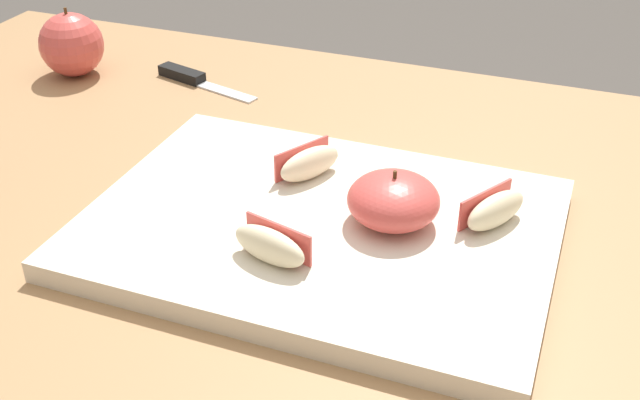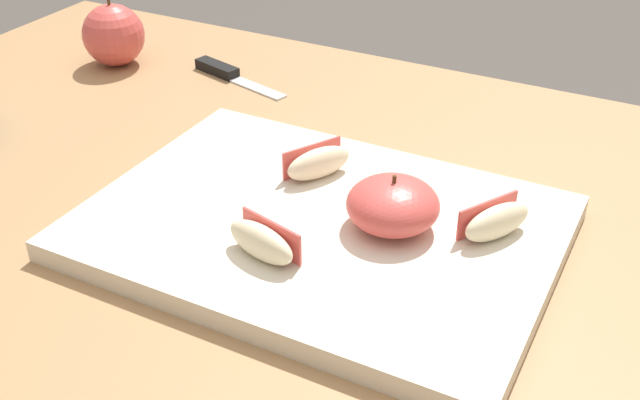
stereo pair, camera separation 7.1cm
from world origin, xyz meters
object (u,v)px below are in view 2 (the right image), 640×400
paring_knife (224,72)px  apple_wedge_right (262,241)px  apple_wedge_front (318,163)px  apple_wedge_middle (496,221)px  apple_half_skin_up (393,205)px  cutting_board (320,228)px  whole_apple_pink_lady (114,35)px

paring_knife → apple_wedge_right: bearing=-52.1°
apple_wedge_front → apple_wedge_middle: 0.19m
apple_wedge_front → apple_wedge_middle: bearing=-6.2°
apple_wedge_front → paring_knife: 0.33m
apple_half_skin_up → paring_knife: size_ratio=0.53×
apple_wedge_front → apple_wedge_right: (0.02, -0.14, 0.00)m
cutting_board → apple_wedge_middle: size_ratio=5.79×
apple_half_skin_up → paring_knife: apple_half_skin_up is taller
whole_apple_pink_lady → apple_wedge_front: bearing=-23.4°
cutting_board → apple_wedge_front: 0.08m
apple_wedge_front → apple_wedge_right: same height
whole_apple_pink_lady → apple_half_skin_up: bearing=-23.9°
cutting_board → apple_wedge_right: apple_wedge_right is taller
cutting_board → whole_apple_pink_lady: bearing=151.3°
apple_wedge_right → apple_wedge_middle: bearing=36.2°
apple_half_skin_up → apple_wedge_right: apple_half_skin_up is taller
apple_wedge_middle → whole_apple_pink_lady: (-0.60, 0.20, 0.01)m
apple_wedge_front → whole_apple_pink_lady: (-0.41, 0.18, 0.01)m
apple_wedge_right → whole_apple_pink_lady: bearing=143.4°
apple_half_skin_up → whole_apple_pink_lady: size_ratio=0.91×
apple_wedge_middle → whole_apple_pink_lady: size_ratio=0.80×
cutting_board → apple_half_skin_up: bearing=16.1°
apple_wedge_right → apple_wedge_middle: 0.21m
apple_wedge_front → apple_wedge_right: 0.15m
apple_half_skin_up → apple_wedge_right: 0.12m
apple_wedge_front → whole_apple_pink_lady: whole_apple_pink_lady is taller
cutting_board → paring_knife: cutting_board is taller
paring_knife → whole_apple_pink_lady: size_ratio=1.71×
apple_half_skin_up → whole_apple_pink_lady: (-0.51, 0.23, -0.00)m
apple_wedge_front → apple_wedge_middle: (0.19, -0.02, 0.00)m
apple_wedge_front → paring_knife: apple_wedge_front is taller
apple_wedge_right → paring_knife: size_ratio=0.47×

